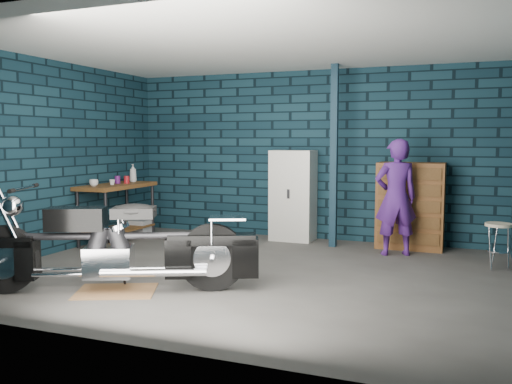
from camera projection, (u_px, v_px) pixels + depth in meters
ground at (250, 272)px, 6.53m from camera, size 6.00×6.00×0.00m
room_walls at (266, 115)px, 6.86m from camera, size 6.02×5.01×2.71m
support_post at (334, 157)px, 8.01m from camera, size 0.10×0.10×2.70m
workbench at (117, 213)px, 8.46m from camera, size 0.60×1.40×0.91m
drip_mat at (116, 291)px, 5.70m from camera, size 0.99×0.89×0.01m
motorcycle at (115, 239)px, 5.65m from camera, size 2.61×1.68×1.12m
person at (396, 197)px, 7.46m from camera, size 0.69×0.59×1.61m
storage_bin at (137, 228)px, 8.95m from camera, size 0.45×0.32×0.28m
locker at (293, 196)px, 8.59m from camera, size 0.67×0.48×1.43m
tool_chest at (410, 206)px, 7.94m from camera, size 0.95×0.53×1.26m
shop_stool at (498, 246)px, 6.65m from camera, size 0.40×0.40×0.58m
cup_a at (94, 183)px, 8.02m from camera, size 0.17×0.17×0.10m
cup_b at (112, 182)px, 8.28m from camera, size 0.10×0.10×0.08m
mug_purple at (118, 180)px, 8.53m from camera, size 0.10×0.10×0.12m
mug_red at (127, 180)px, 8.55m from camera, size 0.09×0.09×0.12m
bottle at (133, 173)px, 8.88m from camera, size 0.13×0.13×0.29m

